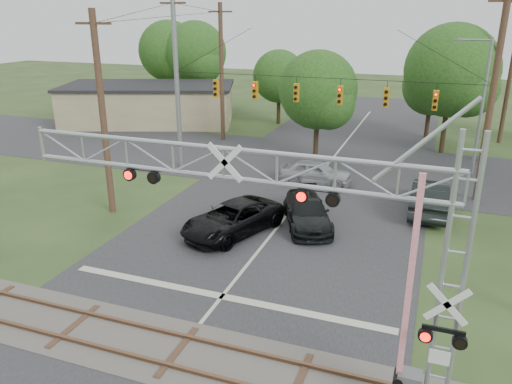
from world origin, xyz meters
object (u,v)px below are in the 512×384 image
(commercial_building, at_px, (149,104))
(car_dark, at_px, (307,212))
(sedan_silver, at_px, (316,172))
(pickup_black, at_px, (233,219))
(streetlight, at_px, (480,101))
(crossing_gantry, at_px, (305,236))
(traffic_signal_span, at_px, (333,92))

(commercial_building, bearing_deg, car_dark, -62.33)
(car_dark, relative_size, sedan_silver, 1.14)
(pickup_black, xyz_separation_m, streetlight, (11.14, 14.06, 4.13))
(crossing_gantry, xyz_separation_m, streetlight, (5.18, 23.42, 0.00))
(sedan_silver, xyz_separation_m, commercial_building, (-19.42, 12.32, 1.10))
(pickup_black, xyz_separation_m, sedan_silver, (2.01, 8.65, -0.01))
(crossing_gantry, xyz_separation_m, commercial_building, (-23.37, 30.33, -3.03))
(crossing_gantry, relative_size, streetlight, 1.39)
(crossing_gantry, distance_m, pickup_black, 11.84)
(crossing_gantry, bearing_deg, pickup_black, 122.49)
(crossing_gantry, height_order, traffic_signal_span, traffic_signal_span)
(traffic_signal_span, height_order, pickup_black, traffic_signal_span)
(pickup_black, relative_size, streetlight, 0.63)
(traffic_signal_span, distance_m, commercial_building, 23.77)
(sedan_silver, height_order, commercial_building, commercial_building)
(sedan_silver, bearing_deg, commercial_building, 54.84)
(pickup_black, relative_size, sedan_silver, 1.24)
(car_dark, height_order, commercial_building, commercial_building)
(crossing_gantry, relative_size, traffic_signal_span, 0.63)
(traffic_signal_span, relative_size, sedan_silver, 4.37)
(commercial_building, distance_m, streetlight, 29.54)
(sedan_silver, relative_size, streetlight, 0.51)
(pickup_black, bearing_deg, crossing_gantry, -36.40)
(streetlight, bearing_deg, crossing_gantry, -102.48)
(crossing_gantry, relative_size, sedan_silver, 2.74)
(streetlight, bearing_deg, commercial_building, 166.40)
(crossing_gantry, relative_size, pickup_black, 2.21)
(traffic_signal_span, height_order, sedan_silver, traffic_signal_span)
(sedan_silver, distance_m, streetlight, 11.40)
(traffic_signal_span, bearing_deg, crossing_gantry, -80.10)
(traffic_signal_span, xyz_separation_m, streetlight, (8.39, 5.06, -0.82))
(traffic_signal_span, height_order, car_dark, traffic_signal_span)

